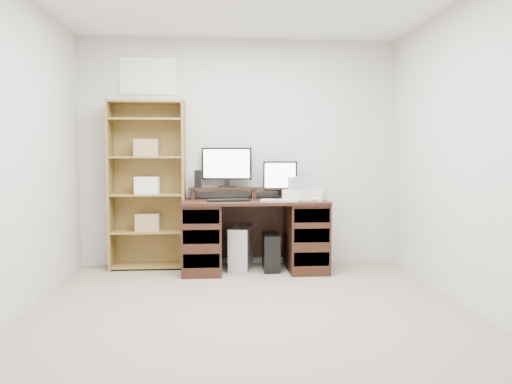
{
  "coord_description": "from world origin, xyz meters",
  "views": [
    {
      "loc": [
        -0.24,
        -3.57,
        1.21
      ],
      "look_at": [
        0.14,
        1.43,
        0.85
      ],
      "focal_mm": 35.0,
      "sensor_mm": 36.0,
      "label": 1
    }
  ],
  "objects": [
    {
      "name": "room",
      "position": [
        -0.0,
        0.0,
        1.25
      ],
      "size": [
        3.54,
        4.04,
        2.54
      ],
      "color": "gray",
      "rests_on": "ground"
    },
    {
      "name": "keyboard_black",
      "position": [
        -0.13,
        1.5,
        0.76
      ],
      "size": [
        0.45,
        0.22,
        0.02
      ],
      "primitive_type": "cube",
      "rotation": [
        0.0,
        0.0,
        0.18
      ],
      "color": "black",
      "rests_on": "desk"
    },
    {
      "name": "monitor_wide",
      "position": [
        -0.14,
        1.88,
        1.11
      ],
      "size": [
        0.55,
        0.17,
        0.43
      ],
      "rotation": [
        0.0,
        0.0,
        -0.17
      ],
      "color": "black",
      "rests_on": "riser_shelf"
    },
    {
      "name": "tower_silver",
      "position": [
        0.0,
        1.71,
        0.23
      ],
      "size": [
        0.29,
        0.49,
        0.46
      ],
      "primitive_type": "cube",
      "rotation": [
        0.0,
        0.0,
        -0.2
      ],
      "color": "#B2B4B9",
      "rests_on": "ground"
    },
    {
      "name": "riser_shelf",
      "position": [
        0.14,
        1.85,
        0.84
      ],
      "size": [
        1.4,
        0.22,
        0.12
      ],
      "color": "black",
      "rests_on": "desk"
    },
    {
      "name": "bookshelf",
      "position": [
        -0.99,
        1.86,
        0.92
      ],
      "size": [
        0.8,
        0.3,
        1.8
      ],
      "color": "olive",
      "rests_on": "ground"
    },
    {
      "name": "monitor_small",
      "position": [
        0.44,
        1.82,
        0.97
      ],
      "size": [
        0.37,
        0.16,
        0.41
      ],
      "rotation": [
        0.0,
        0.0,
        -0.11
      ],
      "color": "black",
      "rests_on": "desk"
    },
    {
      "name": "desk",
      "position": [
        0.14,
        1.64,
        0.39
      ],
      "size": [
        1.5,
        0.7,
        0.75
      ],
      "color": "black",
      "rests_on": "ground"
    },
    {
      "name": "tower_black",
      "position": [
        0.32,
        1.64,
        0.19
      ],
      "size": [
        0.17,
        0.39,
        0.39
      ],
      "rotation": [
        0.0,
        0.0,
        -0.02
      ],
      "color": "black",
      "rests_on": "ground"
    },
    {
      "name": "printer",
      "position": [
        0.68,
        1.66,
        0.8
      ],
      "size": [
        0.5,
        0.43,
        0.11
      ],
      "primitive_type": "cube",
      "rotation": [
        0.0,
        0.0,
        -0.3
      ],
      "color": "beige",
      "rests_on": "desk"
    },
    {
      "name": "speaker",
      "position": [
        -0.45,
        1.88,
        0.96
      ],
      "size": [
        0.08,
        0.08,
        0.19
      ],
      "primitive_type": "cube",
      "rotation": [
        0.0,
        0.0,
        0.02
      ],
      "color": "black",
      "rests_on": "riser_shelf"
    },
    {
      "name": "keyboard_white",
      "position": [
        0.39,
        1.48,
        0.76
      ],
      "size": [
        0.4,
        0.19,
        0.02
      ],
      "primitive_type": "cube",
      "rotation": [
        0.0,
        0.0,
        -0.21
      ],
      "color": "silver",
      "rests_on": "desk"
    },
    {
      "name": "mouse",
      "position": [
        0.77,
        1.49,
        0.77
      ],
      "size": [
        0.12,
        0.1,
        0.04
      ],
      "primitive_type": "ellipsoid",
      "rotation": [
        0.0,
        0.0,
        -0.37
      ],
      "color": "white",
      "rests_on": "desk"
    },
    {
      "name": "basket",
      "position": [
        0.68,
        1.66,
        0.92
      ],
      "size": [
        0.32,
        0.24,
        0.13
      ],
      "primitive_type": "cube",
      "rotation": [
        0.0,
        0.0,
        0.05
      ],
      "color": "gray",
      "rests_on": "printer"
    }
  ]
}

